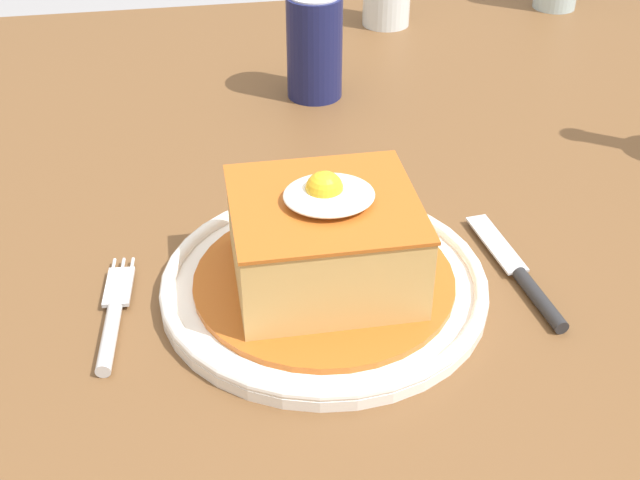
# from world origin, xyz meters

# --- Properties ---
(dining_table) EXTENTS (1.18, 1.08, 0.76)m
(dining_table) POSITION_xyz_m (0.00, 0.00, 0.65)
(dining_table) COLOR brown
(dining_table) RESTS_ON ground_plane
(main_plate) EXTENTS (0.27, 0.27, 0.02)m
(main_plate) POSITION_xyz_m (-0.08, -0.18, 0.77)
(main_plate) COLOR white
(main_plate) RESTS_ON dining_table
(sandwich_meal) EXTENTS (0.22, 0.22, 0.11)m
(sandwich_meal) POSITION_xyz_m (-0.08, -0.18, 0.81)
(sandwich_meal) COLOR #B75B1E
(sandwich_meal) RESTS_ON main_plate
(fork) EXTENTS (0.03, 0.14, 0.01)m
(fork) POSITION_xyz_m (-0.25, -0.20, 0.76)
(fork) COLOR silver
(fork) RESTS_ON dining_table
(knife) EXTENTS (0.03, 0.17, 0.01)m
(knife) POSITION_xyz_m (0.09, -0.21, 0.76)
(knife) COLOR #262628
(knife) RESTS_ON dining_table
(soda_can) EXTENTS (0.07, 0.07, 0.12)m
(soda_can) POSITION_xyz_m (-0.02, 0.20, 0.82)
(soda_can) COLOR #191E51
(soda_can) RESTS_ON dining_table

